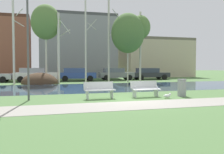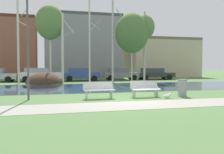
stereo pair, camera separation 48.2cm
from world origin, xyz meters
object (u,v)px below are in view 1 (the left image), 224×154
streetlamp (28,25)px  parked_wagon_fourth_grey (116,74)px  parked_hatch_third_blue (76,74)px  parked_suv_fifth_dark (149,73)px  bench_right (145,88)px  trash_bin (182,87)px  parked_sedan_second_white (35,74)px  bench_left (99,90)px  seagull (167,96)px

streetlamp → parked_wagon_fourth_grey: (9.32, 15.86, -2.95)m
parked_hatch_third_blue → parked_suv_fifth_dark: bearing=3.2°
bench_right → trash_bin: 2.13m
bench_right → parked_sedan_second_white: parked_sedan_second_white is taller
bench_left → parked_suv_fifth_dark: bearing=57.7°
bench_left → trash_bin: (4.70, -0.26, 0.03)m
parked_hatch_third_blue → parked_sedan_second_white: bearing=-177.8°
bench_left → parked_suv_fifth_dark: (10.11, 15.96, 0.28)m
trash_bin → seagull: size_ratio=2.06×
parked_sedan_second_white → parked_hatch_third_blue: 4.42m
parked_wagon_fourth_grey → parked_suv_fifth_dark: 4.31m
bench_right → seagull: size_ratio=3.48×
seagull → parked_suv_fifth_dark: parked_suv_fifth_dark is taller
bench_left → parked_hatch_third_blue: bearing=86.5°
parked_hatch_third_blue → parked_suv_fifth_dark: (9.16, 0.52, -0.02)m
bench_right → parked_wagon_fourth_grey: (3.23, 16.19, 0.28)m
seagull → parked_hatch_third_blue: 16.49m
seagull → streetlamp: (-7.01, 1.17, 3.58)m
streetlamp → parked_suv_fifth_dark: size_ratio=1.20×
bench_left → trash_bin: size_ratio=1.69×
bench_left → parked_sedan_second_white: size_ratio=0.36×
seagull → parked_hatch_third_blue: size_ratio=0.11×
bench_right → parked_hatch_third_blue: size_ratio=0.38×
bench_right → streetlamp: 6.91m
trash_bin → parked_suv_fifth_dark: (5.41, 16.22, 0.25)m
bench_left → parked_hatch_third_blue: parked_hatch_third_blue is taller
parked_hatch_third_blue → parked_suv_fifth_dark: parked_hatch_third_blue is taller
bench_left → parked_hatch_third_blue: 15.48m
bench_right → parked_wagon_fourth_grey: parked_wagon_fourth_grey is taller
streetlamp → parked_suv_fifth_dark: streetlamp is taller
trash_bin → streetlamp: bearing=175.9°
seagull → streetlamp: bearing=170.6°
bench_left → parked_sedan_second_white: 15.67m
bench_right → parked_hatch_third_blue: (-1.63, 15.45, 0.30)m
bench_left → trash_bin: bearing=-3.1°
bench_right → bench_left: bearing=180.0°
parked_suv_fifth_dark → bench_left: bearing=-122.3°
parked_suv_fifth_dark → parked_wagon_fourth_grey: bearing=176.9°
seagull → parked_sedan_second_white: size_ratio=0.10×
bench_left → streetlamp: streetlamp is taller
parked_hatch_third_blue → trash_bin: bearing=-76.6°
seagull → parked_sedan_second_white: bearing=113.4°
bench_right → seagull: (0.91, -0.83, -0.34)m
streetlamp → parked_wagon_fourth_grey: size_ratio=1.29×
seagull → parked_hatch_third_blue: parked_hatch_third_blue is taller
trash_bin → seagull: trash_bin is taller
bench_left → bench_right: bearing=0.0°
streetlamp → bench_left: bearing=-5.4°
trash_bin → parked_hatch_third_blue: bearing=103.4°
parked_sedan_second_white → parked_wagon_fourth_grey: 9.32m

